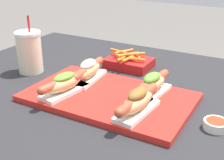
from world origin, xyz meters
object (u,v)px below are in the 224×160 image
object	(u,v)px
hot_dog_0	(64,83)
sauce_bowl	(216,124)
hot_dog_1	(137,102)
drink_cup	(29,52)
serving_tray	(109,97)
hot_dog_3	(152,85)
hot_dog_2	(88,71)
fries_basket	(129,62)

from	to	relation	value
hot_dog_0	sauce_bowl	distance (m)	0.45
hot_dog_1	drink_cup	bearing A→B (deg)	165.81
serving_tray	hot_dog_3	bearing A→B (deg)	26.92
hot_dog_2	drink_cup	xyz separation A→B (m)	(-0.26, -0.00, 0.03)
hot_dog_2	sauce_bowl	world-z (taller)	hot_dog_2
hot_dog_1	hot_dog_0	bearing A→B (deg)	179.00
hot_dog_0	sauce_bowl	world-z (taller)	hot_dog_0
hot_dog_1	serving_tray	bearing A→B (deg)	152.99
hot_dog_1	drink_cup	world-z (taller)	drink_cup
hot_dog_1	hot_dog_3	distance (m)	0.12
hot_dog_2	fries_basket	distance (m)	0.22
serving_tray	hot_dog_0	xyz separation A→B (m)	(-0.12, -0.06, 0.04)
hot_dog_0	serving_tray	bearing A→B (deg)	25.95
hot_dog_1	hot_dog_2	bearing A→B (deg)	152.08
serving_tray	hot_dog_3	xyz separation A→B (m)	(0.11, 0.06, 0.04)
hot_dog_2	hot_dog_0	bearing A→B (deg)	-92.52
hot_dog_0	drink_cup	xyz separation A→B (m)	(-0.25, 0.12, 0.03)
hot_dog_0	hot_dog_3	size ratio (longest dim) A/B	0.99
sauce_bowl	fries_basket	world-z (taller)	fries_basket
hot_dog_1	fries_basket	bearing A→B (deg)	119.46
serving_tray	hot_dog_1	world-z (taller)	hot_dog_1
hot_dog_2	sauce_bowl	distance (m)	0.45
serving_tray	hot_dog_3	size ratio (longest dim) A/B	2.43
hot_dog_1	hot_dog_3	size ratio (longest dim) A/B	1.00
fries_basket	hot_dog_2	bearing A→B (deg)	-101.53
hot_dog_0	sauce_bowl	xyz separation A→B (m)	(0.44, 0.05, -0.04)
hot_dog_1	hot_dog_2	xyz separation A→B (m)	(-0.24, 0.13, 0.00)
fries_basket	hot_dog_3	bearing A→B (deg)	-50.35
hot_dog_0	drink_cup	size ratio (longest dim) A/B	0.96
hot_dog_2	fries_basket	world-z (taller)	hot_dog_2
drink_cup	fries_basket	size ratio (longest dim) A/B	1.21
hot_dog_1	hot_dog_3	xyz separation A→B (m)	(-0.01, 0.12, -0.00)
hot_dog_3	hot_dog_1	bearing A→B (deg)	-85.54
hot_dog_1	fries_basket	xyz separation A→B (m)	(-0.19, 0.34, -0.03)
hot_dog_1	sauce_bowl	distance (m)	0.21
hot_dog_1	hot_dog_2	distance (m)	0.27
sauce_bowl	hot_dog_1	bearing A→B (deg)	-165.26
drink_cup	hot_dog_0	bearing A→B (deg)	-25.79
hot_dog_2	hot_dog_3	world-z (taller)	same
sauce_bowl	hot_dog_2	bearing A→B (deg)	170.32
serving_tray	hot_dog_1	size ratio (longest dim) A/B	2.43
drink_cup	fries_basket	xyz separation A→B (m)	(0.30, 0.22, -0.06)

